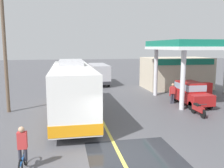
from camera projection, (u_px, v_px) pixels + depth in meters
name	position (u px, v px, depth m)	size (l,w,h in m)	color
ground	(84.00, 85.00, 29.40)	(120.00, 120.00, 0.00)	#4C4C51
lane_divider_stripe	(88.00, 93.00, 24.54)	(0.16, 50.00, 0.01)	#D8CC4C
wet_puddle_patch	(139.00, 164.00, 9.65)	(3.93, 5.13, 0.01)	#26282D
coach_bus_main	(72.00, 90.00, 16.34)	(2.60, 11.04, 3.69)	white
gas_station_roadside	(185.00, 66.00, 25.00)	(9.10, 11.95, 5.10)	#147259
car_at_pump	(190.00, 92.00, 19.39)	(1.70, 4.20, 1.82)	maroon
minibus_opposing_lane	(99.00, 72.00, 29.97)	(2.04, 6.13, 2.44)	#A5A5AD
cyclist_on_shoulder	(23.00, 151.00, 9.00)	(0.34, 1.82, 1.72)	black
motorcycle_parked_forecourt	(198.00, 109.00, 16.34)	(0.55, 1.80, 0.92)	black
pedestrian_near_pump	(173.00, 92.00, 19.75)	(0.55, 0.22, 1.66)	#33333F
car_trailing_behind_bus	(67.00, 73.00, 33.10)	(1.70, 4.20, 1.82)	maroon
utility_pole_roadside	(5.00, 46.00, 16.61)	(1.80, 0.24, 8.95)	brown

